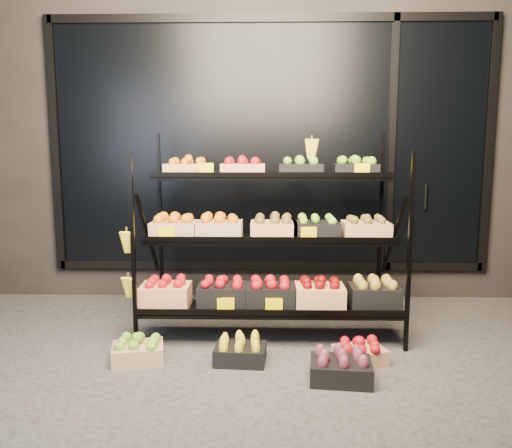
{
  "coord_description": "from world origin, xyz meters",
  "views": [
    {
      "loc": [
        -0.03,
        -3.44,
        1.5
      ],
      "look_at": [
        -0.12,
        0.55,
        0.92
      ],
      "focal_mm": 35.0,
      "sensor_mm": 36.0,
      "label": 1
    }
  ],
  "objects_px": {
    "display_rack": "(269,239)",
    "floor_crate_midleft": "(240,350)",
    "floor_crate_midright": "(360,352)",
    "floor_crate_left": "(138,350)"
  },
  "relations": [
    {
      "from": "display_rack",
      "to": "floor_crate_midleft",
      "type": "bearing_deg",
      "value": -107.42
    },
    {
      "from": "floor_crate_midright",
      "to": "display_rack",
      "type": "bearing_deg",
      "value": 116.39
    },
    {
      "from": "floor_crate_midleft",
      "to": "floor_crate_midright",
      "type": "bearing_deg",
      "value": 4.12
    },
    {
      "from": "display_rack",
      "to": "floor_crate_midleft",
      "type": "distance_m",
      "value": 0.98
    },
    {
      "from": "floor_crate_left",
      "to": "floor_crate_midleft",
      "type": "relative_size",
      "value": 1.08
    },
    {
      "from": "floor_crate_left",
      "to": "display_rack",
      "type": "bearing_deg",
      "value": 21.8
    },
    {
      "from": "floor_crate_left",
      "to": "floor_crate_midright",
      "type": "relative_size",
      "value": 1.02
    },
    {
      "from": "display_rack",
      "to": "floor_crate_midright",
      "type": "xyz_separation_m",
      "value": [
        0.65,
        -0.65,
        -0.7
      ]
    },
    {
      "from": "display_rack",
      "to": "floor_crate_midleft",
      "type": "relative_size",
      "value": 5.81
    },
    {
      "from": "floor_crate_left",
      "to": "floor_crate_midleft",
      "type": "bearing_deg",
      "value": -12.79
    }
  ]
}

